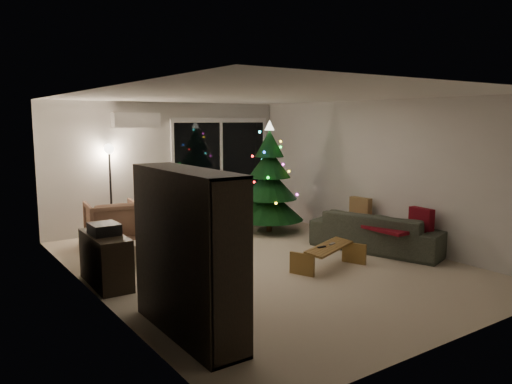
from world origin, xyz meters
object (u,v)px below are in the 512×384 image
Objects in this scene: coffee_table at (329,257)px; media_cabinet at (106,259)px; bookshelf at (169,256)px; christmas_tree at (269,177)px; sofa at (378,231)px; armchair at (112,223)px.

media_cabinet is at bearing 135.83° from coffee_table.
bookshelf is 0.78× the size of christmas_tree.
sofa is (4.30, -0.83, -0.02)m from media_cabinet.
bookshelf is at bearing 87.19° from sofa.
coffee_table is at bearing 85.36° from sofa.
armchair is 0.40× the size of christmas_tree.
bookshelf is 4.08m from armchair.
sofa is 1.45m from coffee_table.
coffee_table is 0.50× the size of christmas_tree.
media_cabinet is 2.14m from armchair.
christmas_tree is (2.88, -0.65, 0.68)m from armchair.
armchair reaches higher than sofa.
sofa is at bearing -9.19° from coffee_table.
coffee_table is at bearing 132.15° from armchair.
armchair reaches higher than coffee_table.
armchair is 0.39× the size of sofa.
bookshelf is at bearing 87.24° from armchair.
bookshelf is 1.96× the size of armchair.
media_cabinet reaches higher than sofa.
christmas_tree reaches higher than bookshelf.
christmas_tree is at bearing 21.68° from media_cabinet.
sofa is at bearing -73.02° from christmas_tree.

